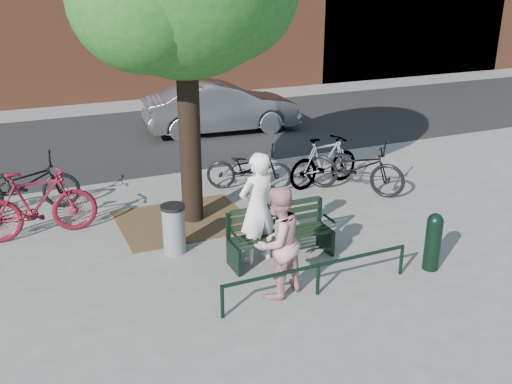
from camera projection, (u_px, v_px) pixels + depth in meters
name	position (u px, v px, depth m)	size (l,w,h in m)	color
ground	(281.00, 260.00, 9.45)	(90.00, 90.00, 0.00)	gray
dirt_pit	(183.00, 220.00, 10.94)	(2.40, 2.00, 0.02)	brown
road	(152.00, 136.00, 16.70)	(40.00, 7.00, 0.01)	black
park_bench	(279.00, 232.00, 9.35)	(1.74, 0.54, 0.97)	black
guard_railing	(318.00, 270.00, 8.28)	(3.06, 0.06, 0.51)	black
person_left	(257.00, 208.00, 9.11)	(0.68, 0.44, 1.86)	white
person_right	(277.00, 242.00, 8.13)	(0.82, 0.64, 1.69)	#CB8B8C
bollard	(433.00, 240.00, 8.98)	(0.26, 0.26, 0.96)	black
litter_bin	(174.00, 229.00, 9.57)	(0.42, 0.42, 0.85)	gray
bicycle_a	(22.00, 184.00, 11.19)	(0.76, 2.18, 1.14)	black
bicycle_b	(36.00, 204.00, 10.08)	(0.59, 2.09, 1.25)	#5C0D18
bicycle_c	(249.00, 168.00, 12.41)	(0.65, 1.87, 0.99)	black
bicycle_d	(324.00, 161.00, 12.63)	(0.53, 1.86, 1.12)	gray
bicycle_e	(355.00, 167.00, 12.21)	(0.77, 2.20, 1.15)	black
parked_car	(221.00, 107.00, 16.94)	(1.59, 4.57, 1.51)	slate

